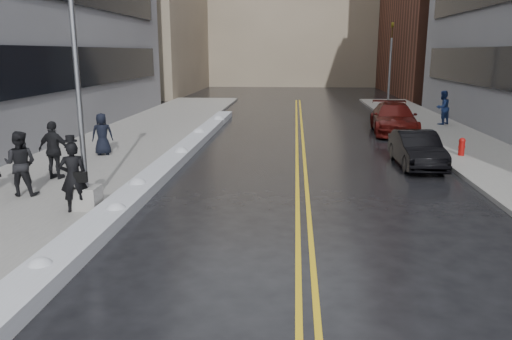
% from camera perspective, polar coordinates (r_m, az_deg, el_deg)
% --- Properties ---
extents(ground, '(160.00, 160.00, 0.00)m').
position_cam_1_polar(ground, '(11.50, -7.10, -8.48)').
color(ground, black).
rests_on(ground, ground).
extents(sidewalk_west, '(5.50, 50.00, 0.15)m').
position_cam_1_polar(sidewalk_west, '(22.34, -16.56, 2.01)').
color(sidewalk_west, gray).
rests_on(sidewalk_west, ground).
extents(sidewalk_east, '(4.00, 50.00, 0.15)m').
position_cam_1_polar(sidewalk_east, '(22.27, 24.80, 1.29)').
color(sidewalk_east, gray).
rests_on(sidewalk_east, ground).
extents(lane_line_left, '(0.12, 50.00, 0.01)m').
position_cam_1_polar(lane_line_left, '(20.88, 4.70, 1.57)').
color(lane_line_left, gold).
rests_on(lane_line_left, ground).
extents(lane_line_right, '(0.12, 50.00, 0.01)m').
position_cam_1_polar(lane_line_right, '(20.89, 5.53, 1.55)').
color(lane_line_right, gold).
rests_on(lane_line_right, ground).
extents(snow_ridge, '(0.90, 30.00, 0.34)m').
position_cam_1_polar(snow_ridge, '(19.46, -9.55, 1.05)').
color(snow_ridge, silver).
rests_on(snow_ridge, ground).
extents(building_west_far, '(14.00, 22.00, 18.00)m').
position_cam_1_polar(building_west_far, '(57.45, -14.23, 17.71)').
color(building_west_far, gray).
rests_on(building_west_far, ground).
extents(building_far, '(36.00, 16.00, 22.00)m').
position_cam_1_polar(building_far, '(70.77, 4.48, 18.79)').
color(building_far, gray).
rests_on(building_far, ground).
extents(lamppost, '(0.65, 0.65, 7.62)m').
position_cam_1_polar(lamppost, '(13.72, -19.41, 5.39)').
color(lamppost, gray).
rests_on(lamppost, sidewalk_west).
extents(fire_hydrant, '(0.26, 0.26, 0.73)m').
position_cam_1_polar(fire_hydrant, '(21.86, 22.46, 2.57)').
color(fire_hydrant, maroon).
rests_on(fire_hydrant, sidewalk_east).
extents(traffic_signal, '(0.16, 0.20, 6.00)m').
position_cam_1_polar(traffic_signal, '(35.03, 15.08, 11.51)').
color(traffic_signal, gray).
rests_on(traffic_signal, sidewalk_east).
extents(pedestrian_fedora, '(0.80, 0.67, 1.87)m').
position_cam_1_polar(pedestrian_fedora, '(13.82, -20.15, -0.75)').
color(pedestrian_fedora, black).
rests_on(pedestrian_fedora, sidewalk_west).
extents(pedestrian_b, '(0.98, 0.80, 1.90)m').
position_cam_1_polar(pedestrian_b, '(16.00, -25.32, 0.68)').
color(pedestrian_b, black).
rests_on(pedestrian_b, sidewalk_west).
extents(pedestrian_c, '(0.97, 0.81, 1.71)m').
position_cam_1_polar(pedestrian_c, '(21.22, -17.17, 3.95)').
color(pedestrian_c, black).
rests_on(pedestrian_c, sidewalk_west).
extents(pedestrian_d, '(1.19, 0.64, 1.92)m').
position_cam_1_polar(pedestrian_d, '(17.67, -22.07, 2.11)').
color(pedestrian_d, black).
rests_on(pedestrian_d, sidewalk_west).
extents(pedestrian_east, '(1.20, 1.16, 1.95)m').
position_cam_1_polar(pedestrian_east, '(30.88, 20.54, 6.69)').
color(pedestrian_east, navy).
rests_on(pedestrian_east, sidewalk_east).
extents(car_black, '(1.48, 4.08, 1.34)m').
position_cam_1_polar(car_black, '(19.80, 17.91, 2.27)').
color(car_black, black).
rests_on(car_black, ground).
extents(car_maroon, '(2.61, 5.61, 1.58)m').
position_cam_1_polar(car_maroon, '(27.72, 15.46, 5.70)').
color(car_maroon, '#410C0A').
rests_on(car_maroon, ground).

